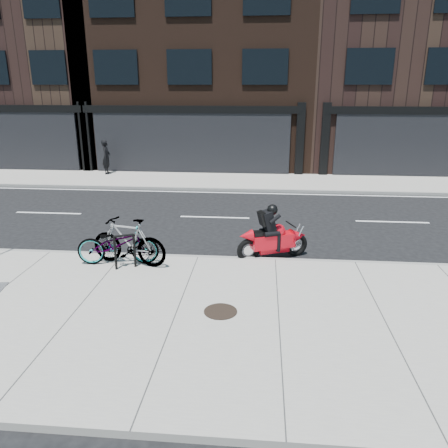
# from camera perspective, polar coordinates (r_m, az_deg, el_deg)

# --- Properties ---
(ground) EXTENTS (120.00, 120.00, 0.00)m
(ground) POSITION_cam_1_polar(r_m,az_deg,el_deg) (13.26, -2.17, -1.63)
(ground) COLOR black
(ground) RESTS_ON ground
(sidewalk_near) EXTENTS (60.00, 6.00, 0.13)m
(sidewalk_near) POSITION_cam_1_polar(r_m,az_deg,el_deg) (8.73, -6.36, -12.08)
(sidewalk_near) COLOR gray
(sidewalk_near) RESTS_ON ground
(sidewalk_far) EXTENTS (60.00, 3.50, 0.13)m
(sidewalk_far) POSITION_cam_1_polar(r_m,az_deg,el_deg) (20.68, 0.52, 5.64)
(sidewalk_far) COLOR gray
(sidewalk_far) RESTS_ON ground
(building_midwest) EXTENTS (10.00, 10.00, 12.00)m
(building_midwest) POSITION_cam_1_polar(r_m,az_deg,el_deg) (30.20, -23.08, 19.44)
(building_midwest) COLOR black
(building_midwest) RESTS_ON ground
(building_center) EXTENTS (12.00, 10.00, 14.50)m
(building_center) POSITION_cam_1_polar(r_m,az_deg,el_deg) (27.31, -2.76, 23.69)
(building_center) COLOR black
(building_center) RESTS_ON ground
(building_mideast) EXTENTS (12.00, 10.00, 12.50)m
(building_mideast) POSITION_cam_1_polar(r_m,az_deg,el_deg) (28.25, 23.89, 20.07)
(building_mideast) COLOR black
(building_mideast) RESTS_ON ground
(bike_rack) EXTENTS (0.48, 0.25, 0.87)m
(bike_rack) POSITION_cam_1_polar(r_m,az_deg,el_deg) (10.77, -12.84, -3.13)
(bike_rack) COLOR black
(bike_rack) RESTS_ON sidewalk_near
(bicycle_front) EXTENTS (2.07, 0.94, 1.05)m
(bicycle_front) POSITION_cam_1_polar(r_m,az_deg,el_deg) (11.07, -13.69, -2.53)
(bicycle_front) COLOR gray
(bicycle_front) RESTS_ON sidewalk_near
(bicycle_rear) EXTENTS (2.06, 0.99, 1.20)m
(bicycle_rear) POSITION_cam_1_polar(r_m,az_deg,el_deg) (10.96, -12.34, -2.23)
(bicycle_rear) COLOR gray
(bicycle_rear) RESTS_ON sidewalk_near
(motorcycle) EXTENTS (1.90, 1.00, 1.49)m
(motorcycle) POSITION_cam_1_polar(r_m,az_deg,el_deg) (11.50, 6.82, -1.62)
(motorcycle) COLOR black
(motorcycle) RESTS_ON ground
(pedestrian) EXTENTS (0.48, 0.66, 1.68)m
(pedestrian) POSITION_cam_1_polar(r_m,az_deg,el_deg) (22.74, -15.11, 8.45)
(pedestrian) COLOR black
(pedestrian) RESTS_ON sidewalk_far
(manhole_cover) EXTENTS (0.75, 0.75, 0.02)m
(manhole_cover) POSITION_cam_1_polar(r_m,az_deg,el_deg) (8.75, -0.46, -11.35)
(manhole_cover) COLOR black
(manhole_cover) RESTS_ON sidewalk_near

